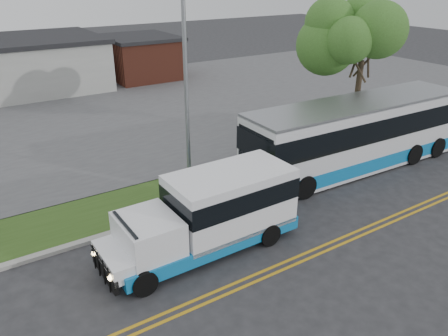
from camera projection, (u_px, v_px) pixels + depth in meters
ground at (156, 238)px, 16.72m from camera, size 140.00×140.00×0.00m
lane_line_north at (207, 295)px, 13.77m from camera, size 70.00×0.12×0.01m
lane_line_south at (212, 300)px, 13.54m from camera, size 70.00×0.12×0.01m
curb at (145, 223)px, 17.53m from camera, size 80.00×0.30×0.15m
verge at (128, 206)px, 18.92m from camera, size 80.00×3.30×0.10m
parking_lot at (51, 120)px, 29.73m from camera, size 80.00×25.00×0.10m
brick_wing at (141, 57)px, 41.01m from camera, size 6.30×7.30×3.90m
tree_east at (365, 35)px, 23.36m from camera, size 5.20×5.20×8.33m
streetlight_near at (187, 79)px, 18.13m from camera, size 0.35×1.53×9.50m
shuttle_bus at (214, 210)px, 15.66m from camera, size 7.37×2.56×2.81m
transit_bus at (356, 134)px, 22.09m from camera, size 12.75×3.36×3.51m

